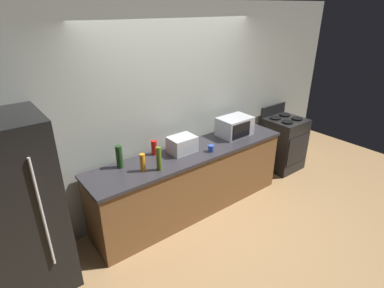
{
  "coord_description": "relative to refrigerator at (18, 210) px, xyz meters",
  "views": [
    {
      "loc": [
        -2.21,
        -2.43,
        2.63
      ],
      "look_at": [
        0.0,
        0.4,
        1.0
      ],
      "focal_mm": 28.59,
      "sensor_mm": 36.0,
      "label": 1
    }
  ],
  "objects": [
    {
      "name": "ground_plane",
      "position": [
        2.05,
        -0.4,
        -0.9
      ],
      "size": [
        8.0,
        8.0,
        0.0
      ],
      "primitive_type": "plane",
      "color": "#A87F51"
    },
    {
      "name": "bottle_hot_sauce",
      "position": [
        1.61,
        0.22,
        0.09
      ],
      "size": [
        0.07,
        0.07,
        0.19
      ],
      "primitive_type": "cylinder",
      "color": "red",
      "rests_on": "counter_run"
    },
    {
      "name": "back_wall",
      "position": [
        2.05,
        0.41,
        0.45
      ],
      "size": [
        6.4,
        0.1,
        2.7
      ],
      "primitive_type": "cube",
      "color": "#9EA399",
      "rests_on": "ground_plane"
    },
    {
      "name": "counter_run",
      "position": [
        2.05,
        0.0,
        -0.45
      ],
      "size": [
        2.84,
        0.64,
        0.9
      ],
      "color": "brown",
      "rests_on": "ground_plane"
    },
    {
      "name": "mug_blue",
      "position": [
        2.24,
        -0.16,
        0.04
      ],
      "size": [
        0.08,
        0.08,
        0.09
      ],
      "primitive_type": "cylinder",
      "color": "#2D4CB2",
      "rests_on": "counter_run"
    },
    {
      "name": "stove_range",
      "position": [
        4.05,
        0.0,
        -0.44
      ],
      "size": [
        0.6,
        0.61,
        1.08
      ],
      "color": "black",
      "rests_on": "ground_plane"
    },
    {
      "name": "microwave",
      "position": [
        2.87,
        0.05,
        0.13
      ],
      "size": [
        0.48,
        0.35,
        0.27
      ],
      "color": "#B7BABF",
      "rests_on": "counter_run"
    },
    {
      "name": "toaster_oven",
      "position": [
        1.94,
        0.06,
        0.1
      ],
      "size": [
        0.34,
        0.26,
        0.21
      ],
      "primitive_type": "cube",
      "color": "#B7BABF",
      "rests_on": "counter_run"
    },
    {
      "name": "bottle_olive_oil",
      "position": [
        1.45,
        -0.16,
        0.14
      ],
      "size": [
        0.06,
        0.06,
        0.29
      ],
      "primitive_type": "cylinder",
      "color": "#4C6B19",
      "rests_on": "counter_run"
    },
    {
      "name": "bottle_wine",
      "position": [
        1.12,
        0.17,
        0.14
      ],
      "size": [
        0.08,
        0.08,
        0.28
      ],
      "primitive_type": "cylinder",
      "color": "#1E3F19",
      "rests_on": "counter_run"
    },
    {
      "name": "refrigerator",
      "position": [
        0.0,
        0.0,
        0.0
      ],
      "size": [
        0.72,
        0.73,
        1.8
      ],
      "color": "black",
      "rests_on": "ground_plane"
    },
    {
      "name": "bottle_dish_soap",
      "position": [
        1.28,
        -0.07,
        0.11
      ],
      "size": [
        0.06,
        0.06,
        0.21
      ],
      "primitive_type": "cylinder",
      "color": "orange",
      "rests_on": "counter_run"
    }
  ]
}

